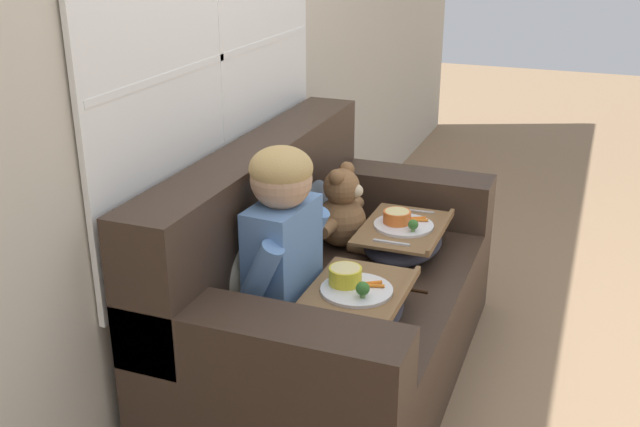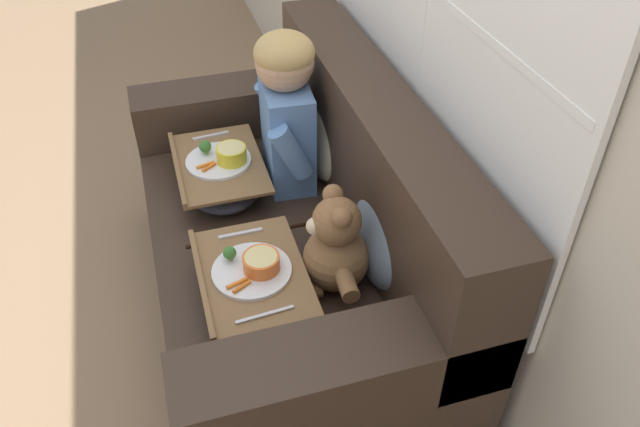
% 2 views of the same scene
% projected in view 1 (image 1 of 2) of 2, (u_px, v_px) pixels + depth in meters
% --- Properties ---
extents(ground_plane, '(14.00, 14.00, 0.00)m').
position_uv_depth(ground_plane, '(340.00, 377.00, 3.02)').
color(ground_plane, '#8E7051').
extents(wall_back_with_window, '(8.00, 0.08, 2.60)m').
position_uv_depth(wall_back_with_window, '(209.00, 44.00, 2.71)').
color(wall_back_with_window, beige).
rests_on(wall_back_with_window, ground_plane).
extents(couch, '(1.64, 0.89, 0.94)m').
position_uv_depth(couch, '(325.00, 299.00, 2.91)').
color(couch, '#38281E').
rests_on(couch, ground_plane).
extents(throw_pillow_behind_child, '(0.39, 0.19, 0.40)m').
position_uv_depth(throw_pillow_behind_child, '(243.00, 256.00, 2.61)').
color(throw_pillow_behind_child, '#C1B293').
rests_on(throw_pillow_behind_child, couch).
extents(throw_pillow_behind_teddy, '(0.37, 0.18, 0.39)m').
position_uv_depth(throw_pillow_behind_teddy, '(307.00, 199.00, 3.13)').
color(throw_pillow_behind_teddy, slate).
rests_on(throw_pillow_behind_teddy, couch).
extents(child_figure, '(0.43, 0.22, 0.60)m').
position_uv_depth(child_figure, '(282.00, 224.00, 2.51)').
color(child_figure, '#5B84BC').
rests_on(child_figure, couch).
extents(teddy_bear, '(0.38, 0.26, 0.35)m').
position_uv_depth(teddy_bear, '(342.00, 212.00, 3.09)').
color(teddy_bear, brown).
rests_on(teddy_bear, couch).
extents(lap_tray_child, '(0.47, 0.32, 0.19)m').
position_uv_depth(lap_tray_child, '(356.00, 305.00, 2.51)').
color(lap_tray_child, '#2D2D38').
rests_on(lap_tray_child, child_figure).
extents(lap_tray_teddy, '(0.46, 0.32, 0.18)m').
position_uv_depth(lap_tray_teddy, '(403.00, 239.00, 3.04)').
color(lap_tray_teddy, '#2D2D38').
rests_on(lap_tray_teddy, teddy_bear).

